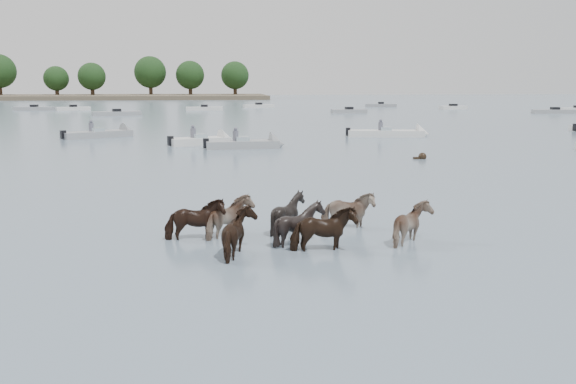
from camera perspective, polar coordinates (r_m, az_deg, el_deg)
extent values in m
plane|color=slate|center=(14.40, 8.12, -6.01)|extent=(400.00, 400.00, 0.00)
imported|color=black|center=(15.78, -8.81, -2.93)|extent=(1.63, 0.91, 1.30)
imported|color=#8B715E|center=(16.02, -5.41, -2.71)|extent=(1.38, 1.51, 1.28)
imported|color=black|center=(16.43, 0.00, -2.30)|extent=(1.26, 1.14, 1.30)
imported|color=#9C846A|center=(16.95, 5.66, -2.03)|extent=(1.56, 0.86, 1.26)
imported|color=black|center=(14.26, -4.43, -4.22)|extent=(1.37, 1.51, 1.32)
imported|color=black|center=(15.14, 1.10, -3.36)|extent=(1.46, 1.38, 1.31)
imported|color=black|center=(14.55, 3.33, -3.91)|extent=(1.62, 0.83, 1.33)
imported|color=#9F826C|center=(15.58, 11.81, -3.30)|extent=(1.38, 1.50, 1.26)
sphere|color=black|center=(33.21, 12.61, 3.29)|extent=(0.44, 0.44, 0.44)
cube|color=black|center=(33.14, 12.19, 3.11)|extent=(0.50, 0.22, 0.18)
cube|color=silver|center=(40.36, -8.38, 4.73)|extent=(4.23, 2.86, 0.55)
cone|color=silver|center=(41.03, -5.78, 4.88)|extent=(1.40, 1.81, 1.60)
cube|color=#99ADB7|center=(40.33, -8.39, 5.23)|extent=(1.14, 1.33, 0.35)
cube|color=black|center=(39.76, -11.07, 4.79)|extent=(0.45, 0.45, 0.60)
cylinder|color=#595966|center=(40.32, -8.97, 5.50)|extent=(0.36, 0.36, 0.70)
sphere|color=#595966|center=(40.29, -8.99, 6.14)|extent=(0.24, 0.24, 0.24)
cube|color=gray|center=(37.92, -4.36, 4.46)|extent=(4.61, 1.94, 0.55)
cone|color=gray|center=(38.26, -1.00, 4.54)|extent=(1.02, 1.66, 1.60)
cube|color=#99ADB7|center=(37.89, -4.37, 4.99)|extent=(0.88, 1.18, 0.35)
cube|color=black|center=(37.70, -7.77, 4.60)|extent=(0.38, 0.38, 0.60)
cylinder|color=#595966|center=(37.85, -4.98, 5.28)|extent=(0.36, 0.36, 0.70)
sphere|color=#595966|center=(37.82, -4.99, 5.96)|extent=(0.24, 0.24, 0.24)
cube|color=silver|center=(46.84, 9.21, 5.46)|extent=(5.90, 2.54, 0.55)
cone|color=silver|center=(47.24, 12.67, 5.39)|extent=(1.16, 1.73, 1.60)
cube|color=#99ADB7|center=(46.81, 9.22, 5.89)|extent=(0.98, 1.24, 0.35)
cube|color=black|center=(46.59, 5.71, 5.70)|extent=(0.40, 0.40, 0.60)
cylinder|color=#595966|center=(46.69, 8.76, 6.14)|extent=(0.36, 0.36, 0.70)
sphere|color=#595966|center=(46.66, 8.77, 6.69)|extent=(0.24, 0.24, 0.24)
cube|color=black|center=(56.64, 25.58, 5.56)|extent=(0.42, 0.42, 0.60)
cube|color=gray|center=(47.59, -17.62, 5.19)|extent=(5.13, 4.11, 0.55)
cone|color=gray|center=(48.61, -14.85, 5.42)|extent=(1.63, 1.83, 1.60)
cube|color=#99ADB7|center=(47.56, -17.64, 5.61)|extent=(1.28, 1.38, 0.35)
cube|color=black|center=(46.68, -20.51, 5.12)|extent=(0.48, 0.48, 0.60)
cylinder|color=#595966|center=(47.63, -18.13, 5.83)|extent=(0.36, 0.36, 0.70)
sphere|color=#595966|center=(47.60, -18.16, 6.37)|extent=(0.24, 0.24, 0.24)
cube|color=gray|center=(98.87, -22.89, 7.26)|extent=(5.86, 1.72, 0.60)
cube|color=black|center=(98.86, -22.90, 7.48)|extent=(1.04, 1.04, 0.50)
cube|color=silver|center=(96.63, -19.66, 7.42)|extent=(5.04, 3.25, 0.60)
cube|color=black|center=(96.61, -19.68, 7.65)|extent=(1.31, 1.31, 0.50)
cube|color=gray|center=(79.38, -15.90, 7.13)|extent=(6.11, 3.29, 0.60)
cube|color=black|center=(79.36, -15.92, 7.41)|extent=(1.26, 1.26, 0.50)
cube|color=silver|center=(92.08, -7.92, 7.80)|extent=(5.49, 1.64, 0.60)
cube|color=black|center=(92.06, -7.93, 8.04)|extent=(1.03, 1.03, 0.50)
cube|color=silver|center=(101.07, -2.79, 8.10)|extent=(5.34, 2.48, 0.60)
cube|color=black|center=(101.05, -2.79, 8.31)|extent=(1.18, 1.18, 0.50)
cube|color=gray|center=(83.04, 5.80, 7.59)|extent=(4.86, 1.75, 0.60)
cube|color=black|center=(83.03, 5.80, 7.85)|extent=(1.05, 1.05, 0.50)
cube|color=gray|center=(105.95, 8.79, 8.09)|extent=(5.55, 2.90, 0.60)
cube|color=black|center=(105.93, 8.80, 8.30)|extent=(1.24, 1.24, 0.50)
cube|color=silver|center=(98.37, 15.36, 7.69)|extent=(4.43, 2.14, 0.60)
cube|color=black|center=(98.35, 15.37, 7.91)|extent=(1.14, 1.14, 0.50)
cube|color=gray|center=(89.48, 23.94, 6.96)|extent=(6.03, 2.39, 0.60)
cube|color=black|center=(89.47, 23.96, 7.20)|extent=(1.14, 1.14, 0.50)
cylinder|color=#382619|center=(176.53, -25.59, 8.61)|extent=(1.00, 1.00, 3.96)
cylinder|color=#382619|center=(173.39, -21.01, 8.74)|extent=(1.00, 1.00, 2.92)
sphere|color=black|center=(173.38, -21.10, 10.00)|extent=(6.48, 6.48, 6.48)
cylinder|color=#382619|center=(169.28, -18.01, 8.95)|extent=(1.00, 1.00, 3.21)
sphere|color=black|center=(169.27, -18.08, 10.37)|extent=(7.14, 7.14, 7.14)
cylinder|color=#382619|center=(171.75, -12.86, 9.31)|extent=(1.00, 1.00, 3.87)
sphere|color=black|center=(171.76, -12.92, 11.00)|extent=(8.61, 8.61, 8.61)
cylinder|color=#382619|center=(168.81, -9.21, 9.35)|extent=(1.00, 1.00, 3.45)
sphere|color=black|center=(168.81, -9.26, 10.88)|extent=(7.66, 7.66, 7.66)
cylinder|color=#382619|center=(168.70, -5.02, 9.44)|extent=(1.00, 1.00, 3.41)
sphere|color=black|center=(168.70, -5.04, 10.95)|extent=(7.58, 7.58, 7.58)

